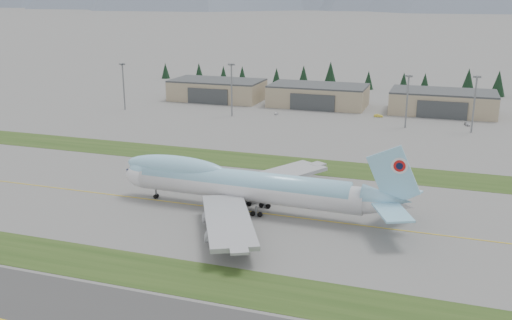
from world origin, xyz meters
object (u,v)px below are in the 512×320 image
(boeing_747_freighter, at_px, (244,185))
(service_vehicle_b, at_px, (378,117))
(service_vehicle_a, at_px, (276,114))
(hangar_right, at_px, (443,102))
(hangar_center, at_px, (318,95))
(hangar_left, at_px, (217,90))
(service_vehicle_c, at_px, (467,125))

(boeing_747_freighter, bearing_deg, service_vehicle_b, 83.41)
(boeing_747_freighter, distance_m, service_vehicle_a, 124.98)
(service_vehicle_b, bearing_deg, service_vehicle_a, 98.03)
(hangar_right, height_order, service_vehicle_b, hangar_right)
(hangar_center, relative_size, service_vehicle_b, 11.62)
(hangar_left, distance_m, hangar_right, 115.00)
(boeing_747_freighter, height_order, hangar_center, boeing_747_freighter)
(hangar_left, bearing_deg, service_vehicle_a, -33.66)
(hangar_left, xyz_separation_m, service_vehicle_a, (41.07, -27.35, -5.39))
(service_vehicle_a, bearing_deg, boeing_747_freighter, -75.94)
(hangar_center, height_order, service_vehicle_b, hangar_center)
(service_vehicle_c, bearing_deg, hangar_left, 157.36)
(boeing_747_freighter, height_order, service_vehicle_b, boeing_747_freighter)
(hangar_center, relative_size, service_vehicle_c, 11.08)
(service_vehicle_a, distance_m, service_vehicle_b, 47.25)
(boeing_747_freighter, xyz_separation_m, service_vehicle_b, (18.89, 130.81, -6.93))
(hangar_center, xyz_separation_m, service_vehicle_b, (32.45, -18.26, -5.39))
(service_vehicle_a, bearing_deg, hangar_right, 21.64)
(boeing_747_freighter, height_order, service_vehicle_a, boeing_747_freighter)
(hangar_right, distance_m, service_vehicle_c, 26.73)
(hangar_left, xyz_separation_m, hangar_right, (115.00, 0.00, 0.00))
(hangar_right, relative_size, service_vehicle_b, 11.62)
(hangar_right, distance_m, service_vehicle_a, 79.01)
(boeing_747_freighter, bearing_deg, service_vehicle_a, 104.35)
(hangar_center, bearing_deg, hangar_left, 180.00)
(service_vehicle_a, distance_m, service_vehicle_c, 84.93)
(hangar_center, bearing_deg, service_vehicle_b, -29.38)
(hangar_left, xyz_separation_m, service_vehicle_b, (87.45, -18.26, -5.39))
(boeing_747_freighter, height_order, service_vehicle_c, boeing_747_freighter)
(hangar_center, distance_m, service_vehicle_c, 75.01)
(hangar_left, height_order, service_vehicle_c, hangar_left)
(hangar_right, xyz_separation_m, service_vehicle_a, (-73.93, -27.35, -5.39))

